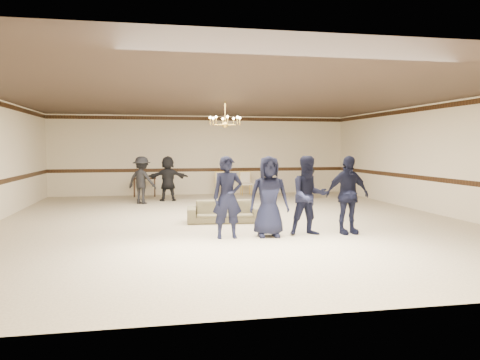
# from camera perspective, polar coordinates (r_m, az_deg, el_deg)

# --- Properties ---
(room) EXTENTS (12.01, 14.01, 3.21)m
(room) POSITION_cam_1_polar(r_m,az_deg,el_deg) (12.18, -1.08, 2.49)
(room) COLOR beige
(room) RESTS_ON ground
(chair_rail) EXTENTS (12.00, 0.02, 0.14)m
(chair_rail) POSITION_cam_1_polar(r_m,az_deg,el_deg) (19.12, -4.65, 1.25)
(chair_rail) COLOR #321E0F
(chair_rail) RESTS_ON wall_back
(crown_molding) EXTENTS (12.00, 0.02, 0.14)m
(crown_molding) POSITION_cam_1_polar(r_m,az_deg,el_deg) (19.13, -4.69, 7.48)
(crown_molding) COLOR #321E0F
(crown_molding) RESTS_ON wall_back
(chandelier) EXTENTS (0.94, 0.94, 0.89)m
(chandelier) POSITION_cam_1_polar(r_m,az_deg,el_deg) (13.20, -1.84, 8.15)
(chandelier) COLOR gold
(chandelier) RESTS_ON ceiling
(boy_a) EXTENTS (0.64, 0.42, 1.74)m
(boy_a) POSITION_cam_1_polar(r_m,az_deg,el_deg) (9.86, -1.53, -2.13)
(boy_a) COLOR black
(boy_a) RESTS_ON floor
(boy_b) EXTENTS (0.89, 0.61, 1.74)m
(boy_b) POSITION_cam_1_polar(r_m,az_deg,el_deg) (10.05, 3.54, -2.02)
(boy_b) COLOR black
(boy_b) RESTS_ON floor
(boy_c) EXTENTS (0.85, 0.67, 1.74)m
(boy_c) POSITION_cam_1_polar(r_m,az_deg,el_deg) (10.31, 8.40, -1.90)
(boy_c) COLOR black
(boy_c) RESTS_ON floor
(boy_d) EXTENTS (1.05, 0.51, 1.74)m
(boy_d) POSITION_cam_1_polar(r_m,az_deg,el_deg) (10.64, 12.98, -1.78)
(boy_d) COLOR black
(boy_d) RESTS_ON floor
(settee) EXTENTS (1.96, 0.92, 0.55)m
(settee) POSITION_cam_1_polar(r_m,az_deg,el_deg) (12.01, -1.92, -3.87)
(settee) COLOR #6D6349
(settee) RESTS_ON floor
(adult_left) EXTENTS (1.20, 1.06, 1.61)m
(adult_left) POSITION_cam_1_polar(r_m,az_deg,el_deg) (16.18, -11.90, -0.03)
(adult_left) COLOR black
(adult_left) RESTS_ON floor
(adult_mid) EXTENTS (1.52, 0.56, 1.61)m
(adult_mid) POSITION_cam_1_polar(r_m,az_deg,el_deg) (16.89, -8.80, 0.18)
(adult_mid) COLOR black
(adult_mid) RESTS_ON floor
(adult_right) EXTENTS (0.65, 0.48, 1.61)m
(adult_right) POSITION_cam_1_polar(r_m,az_deg,el_deg) (17.44, 8.24, 0.31)
(adult_right) COLOR black
(adult_right) RESTS_ON floor
(banquet_chair_left) EXTENTS (0.45, 0.45, 0.93)m
(banquet_chair_left) POSITION_cam_1_polar(r_m,az_deg,el_deg) (18.55, -2.29, -0.49)
(banquet_chair_left) COLOR #F3E7CC
(banquet_chair_left) RESTS_ON floor
(banquet_chair_mid) EXTENTS (0.47, 0.47, 0.93)m
(banquet_chair_mid) POSITION_cam_1_polar(r_m,az_deg,el_deg) (18.73, 0.74, -0.44)
(banquet_chair_mid) COLOR #F3E7CC
(banquet_chair_mid) RESTS_ON floor
(banquet_chair_right) EXTENTS (0.48, 0.48, 0.93)m
(banquet_chair_right) POSITION_cam_1_polar(r_m,az_deg,el_deg) (18.96, 3.70, -0.39)
(banquet_chair_right) COLOR #F3E7CC
(banquet_chair_right) RESTS_ON floor
(console_table) EXTENTS (0.89, 0.41, 0.74)m
(console_table) POSITION_cam_1_polar(r_m,az_deg,el_deg) (18.56, -11.58, -0.86)
(console_table) COLOR #341B11
(console_table) RESTS_ON floor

